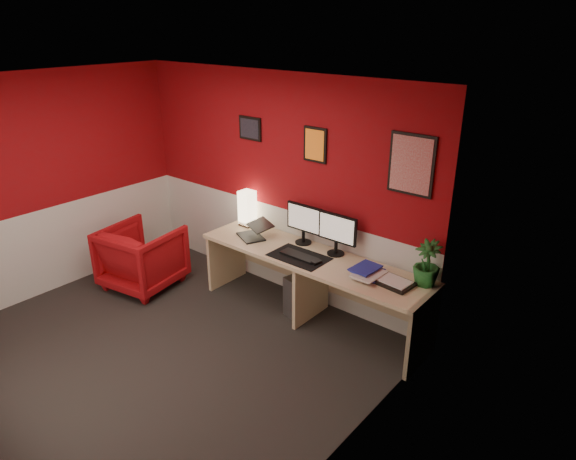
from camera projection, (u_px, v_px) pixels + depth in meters
The scene contains 26 objects.
ground at pixel (162, 351), 4.95m from camera, with size 4.00×3.50×0.01m, color black.
ceiling at pixel (131, 86), 3.98m from camera, with size 4.00×3.50×0.01m, color white.
wall_back at pixel (278, 186), 5.71m from camera, with size 4.00×0.01×2.50m, color maroon.
wall_left at pixel (38, 188), 5.63m from camera, with size 0.01×3.50×2.50m, color maroon.
wall_right at pixel (337, 310), 3.29m from camera, with size 0.01×3.50×2.50m, color maroon.
wainscot_back at pixel (278, 247), 6.00m from camera, with size 4.00×0.01×1.00m, color silver.
wainscot_left at pixel (50, 250), 5.92m from camera, with size 0.01×3.50×1.00m, color silver.
wainscot_right at pixel (332, 402), 3.58m from camera, with size 0.01×3.50×1.00m, color silver.
desk at pixel (311, 288), 5.36m from camera, with size 2.60×0.65×0.73m, color #D2B886.
shoji_lamp at pixel (247, 209), 5.94m from camera, with size 0.16×0.16×0.40m, color #FFE5B2.
laptop at pixel (251, 228), 5.63m from camera, with size 0.33×0.23×0.22m, color black.
monitor_left at pixel (304, 218), 5.43m from camera, with size 0.45×0.06×0.58m, color black.
monitor_right at pixel (337, 228), 5.17m from camera, with size 0.45×0.06×0.58m, color black.
desk_mat at pixel (299, 257), 5.21m from camera, with size 0.60×0.38×0.01m, color black.
keyboard at pixel (299, 256), 5.21m from camera, with size 0.42×0.14×0.02m, color black.
mouse at pixel (317, 262), 5.06m from camera, with size 0.06×0.10×0.03m, color black.
book_bottom at pixel (358, 271), 4.89m from camera, with size 0.22×0.30×0.03m, color #222A9C.
book_middle at pixel (359, 271), 4.85m from camera, with size 0.23×0.32×0.02m, color silver.
book_top at pixel (356, 265), 4.91m from camera, with size 0.22×0.29×0.03m, color #222A9C.
zen_tray at pixel (394, 283), 4.68m from camera, with size 0.35×0.25×0.03m, color black.
potted_plant at pixel (427, 263), 4.60m from camera, with size 0.24×0.24×0.43m, color #19591E.
pc_tower at pixel (305, 293), 5.54m from camera, with size 0.20×0.45×0.45m, color #99999E.
armchair at pixel (142, 257), 6.04m from camera, with size 0.80×0.82×0.75m, color #A50E13.
art_left at pixel (250, 128), 5.69m from camera, with size 0.32×0.02×0.26m, color black.
art_center at pixel (315, 145), 5.18m from camera, with size 0.28×0.02×0.36m, color orange.
art_right at pixel (411, 165), 4.56m from camera, with size 0.44×0.02×0.56m, color red.
Camera 1 is at (3.56, -2.39, 3.00)m, focal length 31.77 mm.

